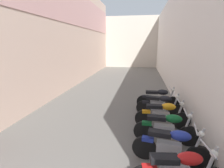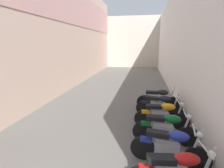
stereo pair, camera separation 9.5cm
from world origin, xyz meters
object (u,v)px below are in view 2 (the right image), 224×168
motorcycle_fifth (165,128)px  motorcycle_fourth (170,146)px  motorcycle_seventh (160,105)px  motorcycle_eighth (158,98)px  motorcycle_sixth (162,114)px

motorcycle_fifth → motorcycle_fourth: bearing=-90.0°
motorcycle_fourth → motorcycle_seventh: bearing=90.0°
motorcycle_fourth → motorcycle_eighth: same height
motorcycle_seventh → motorcycle_eighth: same height
motorcycle_fifth → motorcycle_sixth: bearing=90.0°
motorcycle_seventh → motorcycle_fifth: bearing=-90.0°
motorcycle_fourth → motorcycle_sixth: same height
motorcycle_sixth → motorcycle_seventh: bearing=90.0°
motorcycle_fifth → motorcycle_sixth: size_ratio=1.00×
motorcycle_sixth → motorcycle_eighth: bearing=90.0°
motorcycle_fourth → motorcycle_fifth: 0.93m
motorcycle_fourth → motorcycle_seventh: (-0.00, 2.82, 0.00)m
motorcycle_fourth → motorcycle_sixth: bearing=90.0°
motorcycle_fourth → motorcycle_fifth: (0.00, 0.93, 0.00)m
motorcycle_sixth → motorcycle_fourth: bearing=-90.0°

